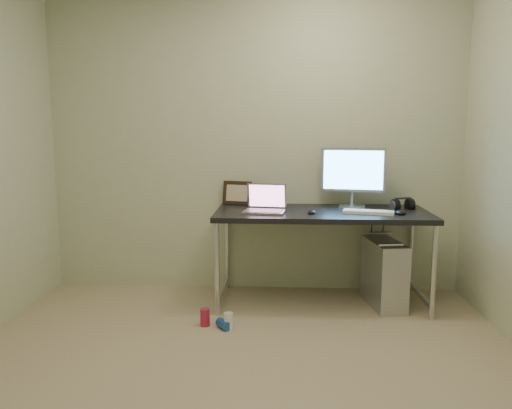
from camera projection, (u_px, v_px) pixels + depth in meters
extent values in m
plane|color=tan|center=(235.00, 388.00, 2.70)|extent=(3.50, 3.50, 0.00)
cube|color=beige|center=(254.00, 145.00, 4.24)|extent=(3.50, 0.02, 2.50)
cube|color=black|center=(322.00, 213.00, 3.92)|extent=(1.67, 0.73, 0.04)
cylinder|color=silver|center=(217.00, 269.00, 3.71)|extent=(0.04, 0.04, 0.71)
cylinder|color=silver|center=(227.00, 248.00, 4.35)|extent=(0.04, 0.04, 0.71)
cylinder|color=silver|center=(434.00, 273.00, 3.62)|extent=(0.04, 0.04, 0.71)
cylinder|color=silver|center=(411.00, 251.00, 4.26)|extent=(0.04, 0.04, 0.71)
cylinder|color=silver|center=(223.00, 291.00, 4.07)|extent=(0.04, 0.65, 0.04)
cylinder|color=silver|center=(420.00, 294.00, 3.98)|extent=(0.04, 0.65, 0.04)
cube|color=#BCBCC1|center=(384.00, 273.00, 3.93)|extent=(0.30, 0.53, 0.52)
cylinder|color=#B4B5BC|center=(391.00, 245.00, 3.68)|extent=(0.19, 0.06, 0.02)
cylinder|color=#B4B5BC|center=(380.00, 233.00, 4.09)|extent=(0.19, 0.06, 0.02)
cylinder|color=black|center=(370.00, 246.00, 4.26)|extent=(0.01, 0.16, 0.69)
cylinder|color=black|center=(381.00, 249.00, 4.24)|extent=(0.02, 0.11, 0.71)
cylinder|color=#B22242|center=(205.00, 317.00, 3.55)|extent=(0.09, 0.09, 0.13)
cylinder|color=white|center=(228.00, 321.00, 3.48)|extent=(0.08, 0.08, 0.12)
cylinder|color=#1A52A3|center=(224.00, 324.00, 3.50)|extent=(0.12, 0.13, 0.06)
cube|color=#B4B5BC|center=(264.00, 212.00, 3.83)|extent=(0.34, 0.26, 0.02)
cube|color=gray|center=(264.00, 211.00, 3.83)|extent=(0.30, 0.22, 0.00)
cube|color=gray|center=(267.00, 196.00, 3.93)|extent=(0.31, 0.08, 0.20)
cube|color=#7C4D67|center=(267.00, 196.00, 3.92)|extent=(0.28, 0.07, 0.17)
cube|color=#B4B5BC|center=(352.00, 206.00, 4.09)|extent=(0.23, 0.18, 0.02)
cylinder|color=#B4B5BC|center=(352.00, 198.00, 4.10)|extent=(0.03, 0.03, 0.11)
cube|color=#B4B5BC|center=(353.00, 170.00, 4.05)|extent=(0.52, 0.12, 0.36)
cube|color=#4A9FE3|center=(353.00, 170.00, 4.03)|extent=(0.47, 0.08, 0.31)
cube|color=white|center=(368.00, 212.00, 3.80)|extent=(0.40, 0.21, 0.02)
ellipsoid|color=black|center=(401.00, 212.00, 3.76)|extent=(0.09, 0.13, 0.04)
ellipsoid|color=black|center=(312.00, 211.00, 3.80)|extent=(0.07, 0.11, 0.03)
cylinder|color=black|center=(394.00, 205.00, 4.00)|extent=(0.07, 0.11, 0.11)
cylinder|color=black|center=(411.00, 205.00, 4.00)|extent=(0.07, 0.11, 0.11)
cube|color=black|center=(403.00, 198.00, 3.99)|extent=(0.14, 0.05, 0.01)
cube|color=black|center=(237.00, 193.00, 4.23)|extent=(0.26, 0.13, 0.20)
cylinder|color=silver|center=(273.00, 200.00, 4.23)|extent=(0.01, 0.01, 0.08)
cylinder|color=white|center=(273.00, 194.00, 4.22)|extent=(0.04, 0.04, 0.04)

